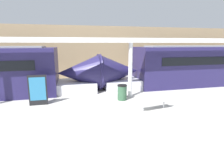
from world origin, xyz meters
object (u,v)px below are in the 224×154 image
at_px(trash_bin, 122,92).
at_px(poster_board, 38,90).
at_px(train_left, 213,65).
at_px(support_column_near, 130,70).
at_px(bench_near, 155,101).

relative_size(trash_bin, poster_board, 0.55).
relative_size(train_left, trash_bin, 21.25).
bearing_deg(support_column_near, poster_board, -175.69).
xyz_separation_m(train_left, poster_board, (-13.69, -2.61, -0.66)).
distance_m(trash_bin, poster_board, 4.79).
distance_m(train_left, poster_board, 13.95).
height_order(trash_bin, poster_board, poster_board).
xyz_separation_m(bench_near, support_column_near, (-0.47, 2.53, 1.21)).
xyz_separation_m(bench_near, trash_bin, (-1.16, 1.98, -0.03)).
height_order(train_left, support_column_near, support_column_near).
bearing_deg(poster_board, trash_bin, -1.74).
bearing_deg(bench_near, trash_bin, 110.78).
bearing_deg(support_column_near, trash_bin, -140.99).
height_order(bench_near, trash_bin, trash_bin).
height_order(trash_bin, support_column_near, support_column_near).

